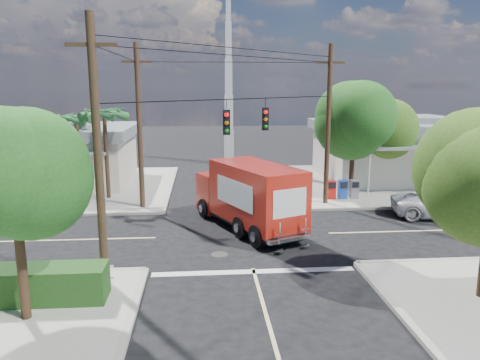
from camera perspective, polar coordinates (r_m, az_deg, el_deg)
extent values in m
plane|color=black|center=(21.65, 0.43, -6.77)|extent=(120.00, 120.00, 0.00)
cube|color=#A9A499|center=(34.65, 17.17, -0.23)|extent=(14.00, 14.00, 0.14)
cube|color=#A19C8E|center=(32.71, 5.71, -0.44)|extent=(0.25, 14.00, 0.14)
cube|color=#A19C8E|center=(28.44, 22.35, -3.06)|extent=(14.00, 0.25, 0.14)
cube|color=#A9A499|center=(33.47, -20.46, -0.84)|extent=(14.00, 14.00, 0.14)
cube|color=#A19C8E|center=(32.26, -8.41, -0.68)|extent=(0.25, 14.00, 0.14)
cube|color=#A19C8E|center=(26.98, -24.41, -3.98)|extent=(14.00, 0.25, 0.14)
cube|color=beige|center=(31.28, -1.19, -1.06)|extent=(0.12, 12.00, 0.01)
cube|color=beige|center=(12.60, 4.76, -20.99)|extent=(0.12, 12.00, 0.01)
cube|color=beige|center=(24.60, 24.44, -5.56)|extent=(12.00, 0.12, 0.01)
cube|color=beige|center=(23.06, -25.35, -6.74)|extent=(12.00, 0.12, 0.01)
cube|color=silver|center=(17.63, 1.70, -11.09)|extent=(7.50, 0.40, 0.01)
cube|color=silver|center=(35.85, 18.98, 2.90)|extent=(11.00, 8.00, 3.40)
cube|color=gray|center=(35.62, 19.19, 6.17)|extent=(11.80, 8.80, 0.70)
cube|color=gray|center=(35.59, 19.25, 6.97)|extent=(6.05, 4.40, 0.50)
cube|color=gray|center=(31.31, 22.67, 3.71)|extent=(9.90, 1.80, 0.15)
cylinder|color=silver|center=(29.03, 15.43, 0.75)|extent=(0.12, 0.12, 2.90)
cube|color=beige|center=(34.88, -21.57, 2.34)|extent=(10.00, 8.00, 3.20)
cube|color=gray|center=(34.65, -21.81, 5.52)|extent=(10.80, 8.80, 0.70)
cube|color=gray|center=(34.61, -21.87, 6.34)|extent=(5.50, 4.40, 0.50)
cube|color=gray|center=(30.12, -24.37, 2.92)|extent=(9.00, 1.80, 0.15)
cylinder|color=silver|center=(28.46, -17.09, 0.24)|extent=(0.12, 0.12, 2.70)
cube|color=silver|center=(40.89, -1.36, 4.02)|extent=(0.80, 0.80, 3.00)
cube|color=silver|center=(40.62, -1.38, 8.22)|extent=(0.70, 0.70, 3.00)
cube|color=silver|center=(40.56, -1.40, 12.45)|extent=(0.60, 0.60, 3.00)
cube|color=silver|center=(40.73, -1.42, 16.68)|extent=(0.50, 0.50, 3.00)
cube|color=silver|center=(41.11, -1.44, 20.84)|extent=(0.40, 0.40, 3.00)
cylinder|color=#422D1C|center=(14.76, -25.15, -8.50)|extent=(0.28, 0.28, 3.71)
sphere|color=#1C531C|center=(14.19, -25.93, 0.37)|extent=(3.71, 3.71, 3.71)
sphere|color=#1C531C|center=(14.48, -27.21, 1.39)|extent=(3.02, 3.02, 3.02)
sphere|color=#1C531C|center=(13.81, -24.98, -0.31)|extent=(3.25, 3.25, 3.25)
cylinder|color=#422D1C|center=(29.10, 13.49, 2.07)|extent=(0.28, 0.28, 4.10)
sphere|color=#1C531C|center=(28.81, 13.73, 7.09)|extent=(4.10, 4.10, 4.10)
sphere|color=#1C531C|center=(28.86, 12.87, 7.65)|extent=(3.33, 3.33, 3.33)
sphere|color=#1C531C|center=(28.65, 14.57, 6.77)|extent=(3.58, 3.58, 3.58)
cylinder|color=#422D1C|center=(32.06, 16.68, 2.27)|extent=(0.28, 0.28, 3.58)
sphere|color=#315E14|center=(31.80, 16.91, 6.26)|extent=(3.58, 3.58, 3.58)
sphere|color=#315E14|center=(31.83, 16.13, 6.71)|extent=(2.91, 2.91, 2.91)
sphere|color=#315E14|center=(31.67, 17.69, 5.99)|extent=(3.14, 3.14, 3.14)
sphere|color=#315E14|center=(16.10, 27.00, 1.20)|extent=(2.81, 2.81, 2.81)
cylinder|color=#422D1C|center=(28.85, -15.96, 2.77)|extent=(0.24, 0.24, 5.00)
cone|color=#2B6932|center=(28.43, -14.45, 8.00)|extent=(0.50, 2.06, 0.98)
cone|color=#2B6932|center=(29.18, -14.88, 8.06)|extent=(1.92, 1.68, 0.98)
cone|color=#2B6932|center=(29.49, -16.29, 8.01)|extent=(2.12, 0.95, 0.98)
cone|color=#2B6932|center=(29.15, -17.67, 7.90)|extent=(1.34, 2.07, 0.98)
cone|color=#2B6932|center=(28.39, -18.02, 7.80)|extent=(1.34, 2.07, 0.98)
cone|color=#2B6932|center=(27.78, -17.01, 7.79)|extent=(2.12, 0.95, 0.98)
cone|color=#2B6932|center=(27.80, -15.39, 7.88)|extent=(1.92, 1.68, 0.98)
cylinder|color=#422D1C|center=(30.77, -19.06, 2.72)|extent=(0.24, 0.24, 4.60)
cone|color=#2B6932|center=(30.31, -17.70, 7.25)|extent=(0.50, 2.06, 0.98)
cone|color=#2B6932|center=(31.07, -18.02, 7.32)|extent=(1.92, 1.68, 0.98)
cone|color=#2B6932|center=(31.42, -19.31, 7.28)|extent=(2.12, 0.95, 0.98)
cone|color=#2B6932|center=(31.12, -20.63, 7.16)|extent=(1.34, 2.07, 0.98)
cone|color=#2B6932|center=(30.37, -21.03, 7.04)|extent=(1.34, 2.07, 0.98)
cone|color=#2B6932|center=(29.73, -20.15, 7.03)|extent=(2.12, 0.95, 0.98)
cone|color=#2B6932|center=(29.71, -18.64, 7.12)|extent=(1.92, 1.68, 0.98)
cylinder|color=#473321|center=(15.81, -16.92, 2.73)|extent=(0.28, 0.28, 9.00)
cube|color=#473321|center=(15.70, -17.68, 15.46)|extent=(1.60, 0.12, 0.12)
cylinder|color=#473321|center=(26.73, 10.68, 6.38)|extent=(0.28, 0.28, 9.00)
cube|color=#473321|center=(26.66, 10.96, 13.89)|extent=(1.60, 0.12, 0.12)
cylinder|color=#473321|center=(26.00, -12.15, 6.18)|extent=(0.28, 0.28, 9.00)
cube|color=#473321|center=(25.94, -12.49, 13.90)|extent=(1.60, 0.12, 0.12)
cylinder|color=black|center=(20.58, 0.46, 9.87)|extent=(10.43, 10.43, 0.04)
cube|color=black|center=(19.77, -1.66, 7.05)|extent=(0.30, 0.24, 1.05)
sphere|color=red|center=(19.61, -1.65, 7.98)|extent=(0.20, 0.20, 0.20)
cube|color=black|center=(21.84, 3.10, 7.45)|extent=(0.30, 0.24, 1.05)
sphere|color=red|center=(21.68, 3.16, 8.29)|extent=(0.20, 0.20, 0.20)
cube|color=silver|center=(17.21, -25.06, -11.04)|extent=(5.94, 0.05, 0.08)
cube|color=silver|center=(17.07, -25.17, -9.80)|extent=(5.94, 0.05, 0.08)
cube|color=silver|center=(16.40, -15.73, -10.92)|extent=(0.09, 0.06, 1.00)
cube|color=#173F14|center=(16.53, -26.74, -11.38)|extent=(6.20, 1.20, 1.10)
cube|color=red|center=(28.41, 11.04, -1.13)|extent=(0.50, 0.50, 1.10)
cube|color=#1642A4|center=(28.61, 12.39, -1.10)|extent=(0.50, 0.50, 1.10)
cube|color=slate|center=(28.82, 13.72, -1.07)|extent=(0.50, 0.50, 1.10)
cube|color=black|center=(22.60, 0.91, -4.64)|extent=(4.87, 7.39, 0.23)
cube|color=#B31E13|center=(24.81, -2.31, -1.45)|extent=(2.65, 2.33, 2.02)
cube|color=black|center=(25.29, -2.97, -0.35)|extent=(1.85, 1.00, 0.87)
cube|color=silver|center=(25.68, -3.13, -2.48)|extent=(1.97, 0.97, 0.32)
cube|color=#B31E13|center=(21.57, 2.01, -1.65)|extent=(4.28, 5.79, 2.66)
cube|color=white|center=(22.15, 4.60, -0.97)|extent=(1.38, 3.02, 1.19)
cube|color=white|center=(20.97, -0.71, -1.64)|extent=(1.38, 3.02, 1.19)
cube|color=white|center=(19.35, 6.11, -2.81)|extent=(1.51, 0.70, 1.19)
cube|color=silver|center=(19.69, 6.21, -7.16)|extent=(2.10, 1.12, 0.17)
cube|color=silver|center=(19.13, 4.86, -6.53)|extent=(0.40, 0.22, 0.92)
cube|color=silver|center=(19.85, 7.96, -5.94)|extent=(0.40, 0.22, 0.92)
cylinder|color=black|center=(24.42, -4.36, -3.45)|extent=(0.68, 1.04, 1.01)
cylinder|color=black|center=(25.34, -0.02, -2.87)|extent=(0.68, 1.04, 1.01)
cylinder|color=black|center=(19.90, 2.10, -6.90)|extent=(0.68, 1.04, 1.01)
cylinder|color=black|center=(21.02, 7.06, -5.97)|extent=(0.68, 1.04, 1.01)
imported|color=silver|center=(26.58, 23.44, -2.71)|extent=(5.39, 3.21, 1.40)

